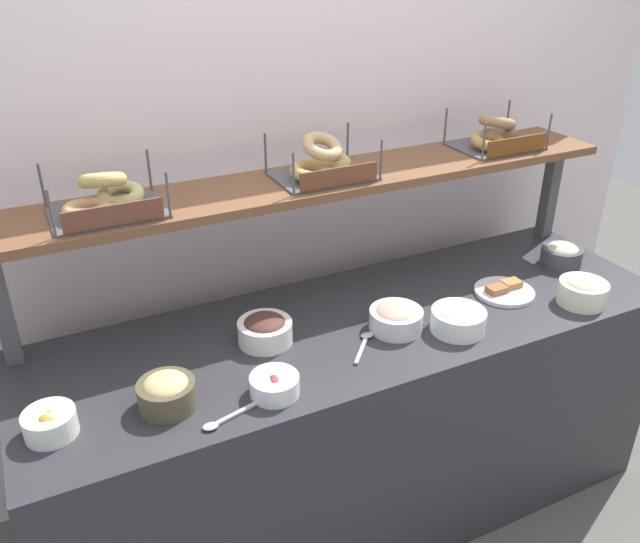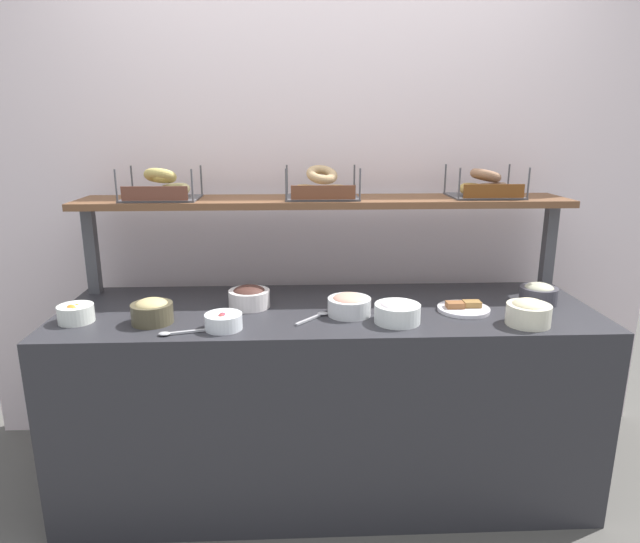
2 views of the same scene
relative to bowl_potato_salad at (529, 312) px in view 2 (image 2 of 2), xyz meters
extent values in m
plane|color=#595651|center=(-0.76, 0.23, -0.90)|extent=(8.00, 8.00, 0.00)
cube|color=white|center=(-0.76, 0.78, 0.30)|extent=(3.43, 0.06, 2.40)
cube|color=#2D2D33|center=(-0.76, 0.23, -0.48)|extent=(2.23, 0.70, 0.85)
cube|color=#4C4C51|center=(-1.82, 0.50, 0.15)|extent=(0.05, 0.05, 0.40)
cube|color=#4C4C51|center=(0.29, 0.50, 0.15)|extent=(0.05, 0.05, 0.40)
cube|color=brown|center=(-0.76, 0.50, 0.36)|extent=(2.19, 0.32, 0.03)
cylinder|color=#ECE8C9|center=(0.00, 0.00, -0.01)|extent=(0.17, 0.17, 0.08)
ellipsoid|color=beige|center=(0.00, 0.00, 0.02)|extent=(0.13, 0.13, 0.06)
cylinder|color=silver|center=(-0.68, 0.14, -0.02)|extent=(0.18, 0.18, 0.07)
ellipsoid|color=#EEA88F|center=(-0.68, 0.14, 0.01)|extent=(0.14, 0.14, 0.05)
cylinder|color=white|center=(-0.50, 0.05, -0.01)|extent=(0.18, 0.18, 0.07)
ellipsoid|color=white|center=(-0.50, 0.05, 0.02)|extent=(0.14, 0.14, 0.05)
cylinder|color=white|center=(-1.17, 0.00, -0.02)|extent=(0.14, 0.14, 0.06)
sphere|color=#8D354F|center=(-1.17, -0.01, 0.00)|extent=(0.03, 0.03, 0.03)
sphere|color=#AA403D|center=(-1.17, -0.01, 0.00)|extent=(0.03, 0.03, 0.03)
sphere|color=#993540|center=(-1.17, 0.00, 0.00)|extent=(0.03, 0.03, 0.03)
cylinder|color=white|center=(-1.09, 0.26, -0.01)|extent=(0.17, 0.17, 0.07)
ellipsoid|color=#4C2C25|center=(-1.09, 0.26, 0.02)|extent=(0.14, 0.14, 0.05)
cylinder|color=#44424C|center=(0.15, 0.26, -0.02)|extent=(0.16, 0.16, 0.07)
ellipsoid|color=beige|center=(0.15, 0.26, 0.01)|extent=(0.12, 0.12, 0.05)
cylinder|color=brown|center=(-1.45, 0.08, -0.01)|extent=(0.16, 0.16, 0.08)
ellipsoid|color=#CEB877|center=(-1.45, 0.08, 0.02)|extent=(0.12, 0.12, 0.05)
cylinder|color=white|center=(-1.75, 0.11, -0.02)|extent=(0.14, 0.14, 0.07)
sphere|color=orange|center=(-1.75, 0.12, 0.01)|extent=(0.03, 0.03, 0.03)
sphere|color=orange|center=(-1.76, 0.09, 0.01)|extent=(0.04, 0.04, 0.04)
sphere|color=gold|center=(-1.75, 0.08, 0.01)|extent=(0.03, 0.03, 0.03)
cylinder|color=white|center=(-0.20, 0.17, -0.04)|extent=(0.21, 0.21, 0.01)
cube|color=#985D34|center=(-0.24, 0.17, -0.02)|extent=(0.07, 0.05, 0.02)
cube|color=#A0733B|center=(-0.16, 0.18, -0.02)|extent=(0.07, 0.05, 0.02)
cube|color=#B7B7BC|center=(-0.85, 0.07, -0.04)|extent=(0.10, 0.11, 0.01)
ellipsoid|color=#B7B7BC|center=(-0.79, 0.14, -0.04)|extent=(0.04, 0.03, 0.01)
cube|color=#B7B7BC|center=(-1.29, -0.03, -0.04)|extent=(0.14, 0.05, 0.01)
ellipsoid|color=#B7B7BC|center=(-1.38, -0.06, -0.04)|extent=(0.04, 0.03, 0.01)
cube|color=#4C4C51|center=(-1.48, 0.49, 0.38)|extent=(0.32, 0.24, 0.01)
cylinder|color=#4C4C51|center=(-1.64, 0.37, 0.45)|extent=(0.01, 0.01, 0.14)
cylinder|color=#4C4C51|center=(-1.32, 0.37, 0.45)|extent=(0.01, 0.01, 0.14)
cylinder|color=#4C4C51|center=(-1.64, 0.60, 0.45)|extent=(0.01, 0.01, 0.14)
cylinder|color=#4C4C51|center=(-1.32, 0.60, 0.45)|extent=(0.01, 0.01, 0.14)
cube|color=brown|center=(-1.48, 0.37, 0.42)|extent=(0.28, 0.01, 0.06)
torus|color=#DEA97C|center=(-1.54, 0.46, 0.41)|extent=(0.20, 0.20, 0.05)
torus|color=tan|center=(-1.43, 0.52, 0.42)|extent=(0.19, 0.19, 0.06)
torus|color=tan|center=(-1.48, 0.49, 0.48)|extent=(0.17, 0.17, 0.09)
cube|color=#4C4C51|center=(-0.77, 0.50, 0.38)|extent=(0.32, 0.24, 0.01)
cylinder|color=#4C4C51|center=(-0.93, 0.38, 0.45)|extent=(0.01, 0.01, 0.14)
cylinder|color=#4C4C51|center=(-0.62, 0.38, 0.45)|extent=(0.01, 0.01, 0.14)
cylinder|color=#4C4C51|center=(-0.93, 0.61, 0.45)|extent=(0.01, 0.01, 0.14)
cylinder|color=#4C4C51|center=(-0.62, 0.61, 0.45)|extent=(0.01, 0.01, 0.14)
cube|color=brown|center=(-0.77, 0.38, 0.42)|extent=(0.28, 0.01, 0.06)
torus|color=tan|center=(-0.83, 0.47, 0.42)|extent=(0.20, 0.20, 0.06)
torus|color=tan|center=(-0.72, 0.53, 0.41)|extent=(0.14, 0.14, 0.05)
torus|color=tan|center=(-0.77, 0.50, 0.48)|extent=(0.18, 0.18, 0.09)
cube|color=#4C4C51|center=(-0.03, 0.51, 0.38)|extent=(0.31, 0.24, 0.01)
cylinder|color=#4C4C51|center=(-0.18, 0.40, 0.45)|extent=(0.01, 0.01, 0.14)
cylinder|color=#4C4C51|center=(0.12, 0.40, 0.45)|extent=(0.01, 0.01, 0.14)
cylinder|color=#4C4C51|center=(-0.18, 0.63, 0.45)|extent=(0.01, 0.01, 0.14)
cylinder|color=#4C4C51|center=(0.12, 0.63, 0.45)|extent=(0.01, 0.01, 0.14)
cube|color=brown|center=(-0.03, 0.39, 0.42)|extent=(0.27, 0.01, 0.06)
torus|color=#AA8944|center=(-0.08, 0.48, 0.42)|extent=(0.19, 0.20, 0.06)
torus|color=#9B7557|center=(0.02, 0.55, 0.42)|extent=(0.16, 0.17, 0.06)
torus|color=#A07455|center=(-0.03, 0.51, 0.48)|extent=(0.19, 0.19, 0.07)
camera|label=1|loc=(-1.71, -1.38, 1.12)|focal=36.71mm
camera|label=2|loc=(-0.89, -1.94, 0.69)|focal=30.52mm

